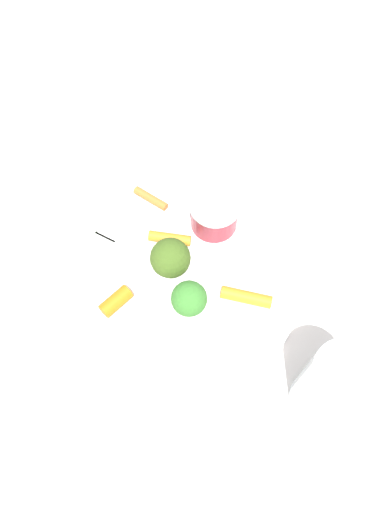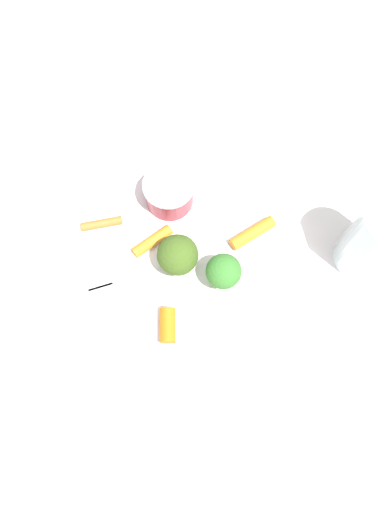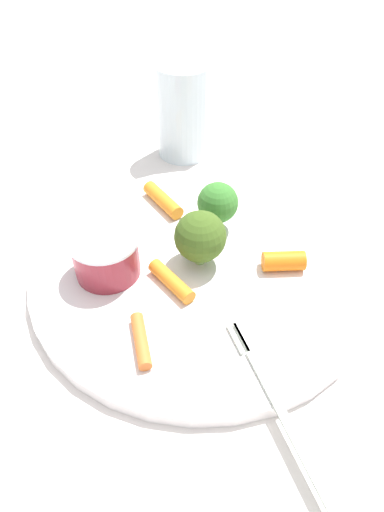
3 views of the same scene
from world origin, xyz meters
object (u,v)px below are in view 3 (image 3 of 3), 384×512
broccoli_floret_1 (218,203)px  carrot_stick_1 (284,261)px  broccoli_floret_0 (203,234)px  drinking_glass (183,112)px  carrot_stick_0 (163,200)px  carrot_stick_3 (141,340)px  sauce_cup (106,256)px  carrot_stick_2 (171,281)px  plate (200,266)px  fork (283,420)px

broccoli_floret_1 → carrot_stick_1: broccoli_floret_1 is taller
broccoli_floret_0 → drinking_glass: drinking_glass is taller
carrot_stick_0 → carrot_stick_3: bearing=157.7°
sauce_cup → drinking_glass: size_ratio=0.54×
carrot_stick_1 → drinking_glass: drinking_glass is taller
carrot_stick_1 → drinking_glass: size_ratio=0.33×
carrot_stick_2 → carrot_stick_1: bearing=-96.9°
plate → carrot_stick_3: 0.10m
plate → carrot_stick_2: 0.04m
broccoli_floret_0 → carrot_stick_2: 0.05m
broccoli_floret_1 → carrot_stick_1: 0.08m
carrot_stick_1 → drinking_glass: (0.24, 0.01, 0.03)m
carrot_stick_0 → carrot_stick_1: size_ratio=1.55×
broccoli_floret_0 → carrot_stick_1: broccoli_floret_0 is taller
plate → broccoli_floret_1: (0.04, -0.03, 0.03)m
plate → carrot_stick_2: (-0.02, 0.03, 0.01)m
carrot_stick_1 → carrot_stick_0: bearing=30.3°
carrot_stick_3 → fork: carrot_stick_3 is taller
plate → drinking_glass: 0.22m
plate → carrot_stick_1: bearing=-116.3°
sauce_cup → carrot_stick_1: bearing=-107.9°
sauce_cup → carrot_stick_2: bearing=-126.9°
broccoli_floret_1 → carrot_stick_3: broccoli_floret_1 is taller
plate → carrot_stick_2: bearing=121.7°
sauce_cup → fork: bearing=-155.6°
carrot_stick_2 → carrot_stick_3: size_ratio=1.06×
broccoli_floret_1 → carrot_stick_3: size_ratio=1.02×
carrot_stick_2 → carrot_stick_3: bearing=141.4°
carrot_stick_2 → drinking_glass: 0.25m
drinking_glass → fork: bearing=171.4°
carrot_stick_0 → broccoli_floret_0: bearing=-173.6°
sauce_cup → broccoli_floret_1: broccoli_floret_1 is taller
carrot_stick_1 → carrot_stick_2: (0.01, 0.10, -0.00)m
carrot_stick_0 → carrot_stick_2: (-0.11, 0.03, -0.00)m
plate → drinking_glass: (0.21, -0.05, 0.05)m
carrot_stick_0 → drinking_glass: drinking_glass is taller
broccoli_floret_0 → carrot_stick_1: (-0.03, -0.06, -0.02)m
broccoli_floret_1 → broccoli_floret_0: bearing=142.9°
carrot_stick_0 → drinking_glass: (0.11, -0.06, 0.04)m
carrot_stick_0 → carrot_stick_3: carrot_stick_0 is taller
fork → drinking_glass: (0.37, -0.06, 0.04)m
sauce_cup → broccoli_floret_1: size_ratio=1.22×
plate → fork: size_ratio=1.75×
broccoli_floret_0 → fork: (-0.16, 0.00, -0.03)m
broccoli_floret_0 → carrot_stick_2: size_ratio=1.04×
carrot_stick_0 → drinking_glass: size_ratio=0.52×
sauce_cup → broccoli_floret_0: (-0.01, -0.08, 0.01)m
broccoli_floret_1 → sauce_cup: bearing=103.3°
carrot_stick_0 → drinking_glass: 0.13m
plate → broccoli_floret_0: size_ratio=5.78×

